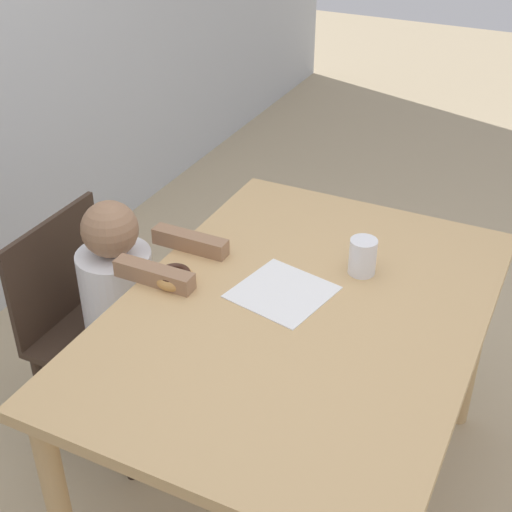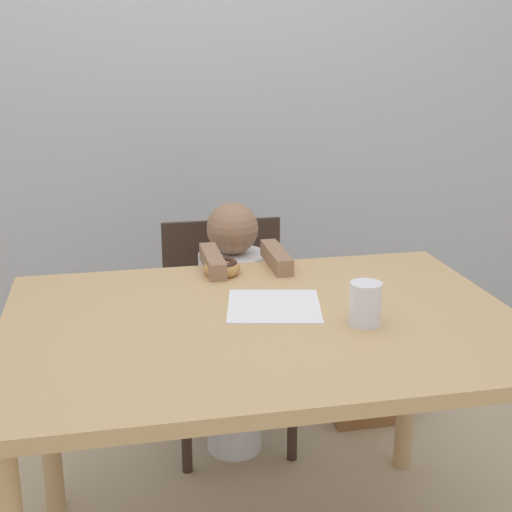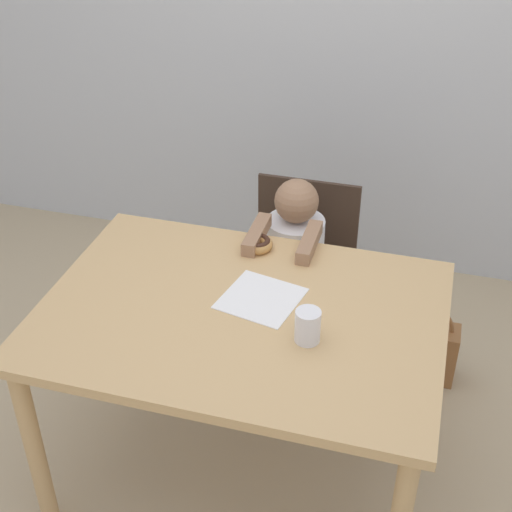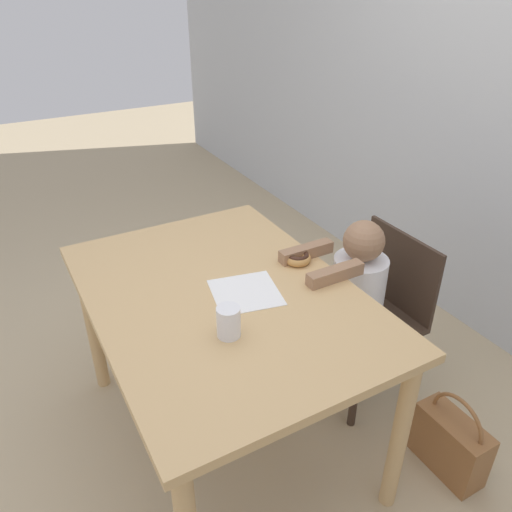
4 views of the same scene
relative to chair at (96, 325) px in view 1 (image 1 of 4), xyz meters
name	(u,v)px [view 1 (image 1 of 4)]	position (x,y,z in m)	size (l,w,h in m)	color
ground_plane	(293,497)	(-0.03, -0.74, -0.42)	(12.00, 12.00, 0.00)	tan
dining_table	(300,336)	(-0.03, -0.74, 0.24)	(1.28, 0.92, 0.75)	tan
chair	(96,325)	(0.00, 0.00, 0.00)	(0.44, 0.40, 0.79)	#38281E
child_figure	(124,325)	(0.00, -0.12, 0.04)	(0.25, 0.45, 0.91)	white
donut	(175,277)	(-0.08, -0.38, 0.35)	(0.11, 0.11, 0.04)	tan
napkin	(282,292)	(0.01, -0.66, 0.33)	(0.28, 0.28, 0.00)	white
handbag	(191,308)	(0.55, -0.03, -0.28)	(0.30, 0.13, 0.38)	brown
cup	(363,257)	(0.20, -0.82, 0.38)	(0.08, 0.08, 0.11)	white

